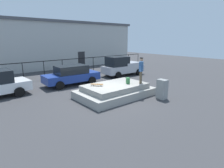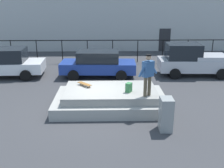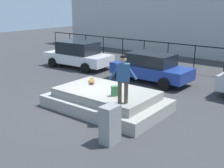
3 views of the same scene
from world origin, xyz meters
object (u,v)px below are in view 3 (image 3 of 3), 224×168
at_px(skateboarder, 123,76).
at_px(utility_box, 110,125).
at_px(car_white_sedan_near, 78,54).
at_px(skateboard, 92,80).
at_px(car_blue_sedan_mid, 151,67).
at_px(backpack, 115,91).

relative_size(skateboarder, utility_box, 1.38).
height_order(car_white_sedan_near, utility_box, car_white_sedan_near).
relative_size(skateboard, car_blue_sedan_mid, 0.16).
bearing_deg(car_blue_sedan_mid, car_white_sedan_near, 178.62).
bearing_deg(car_blue_sedan_mid, skateboard, -96.69).
distance_m(skateboard, utility_box, 4.09).
height_order(skateboard, car_blue_sedan_mid, car_blue_sedan_mid).
bearing_deg(utility_box, car_white_sedan_near, 140.60).
distance_m(skateboarder, skateboard, 3.04).
distance_m(car_blue_sedan_mid, utility_box, 7.39).
relative_size(skateboarder, skateboard, 2.41).
relative_size(skateboarder, car_white_sedan_near, 0.36).
distance_m(skateboard, car_white_sedan_near, 6.78).
xyz_separation_m(car_white_sedan_near, utility_box, (8.26, -7.05, -0.26)).
xyz_separation_m(skateboarder, backpack, (-0.70, 0.48, -0.79)).
bearing_deg(skateboarder, skateboard, 153.64).
bearing_deg(car_blue_sedan_mid, backpack, -74.46).
xyz_separation_m(skateboarder, skateboard, (-2.61, 1.29, -0.88)).
bearing_deg(backpack, utility_box, 62.24).
bearing_deg(skateboard, car_blue_sedan_mid, 83.31).
bearing_deg(skateboarder, backpack, 145.45).
distance_m(car_white_sedan_near, utility_box, 10.86).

